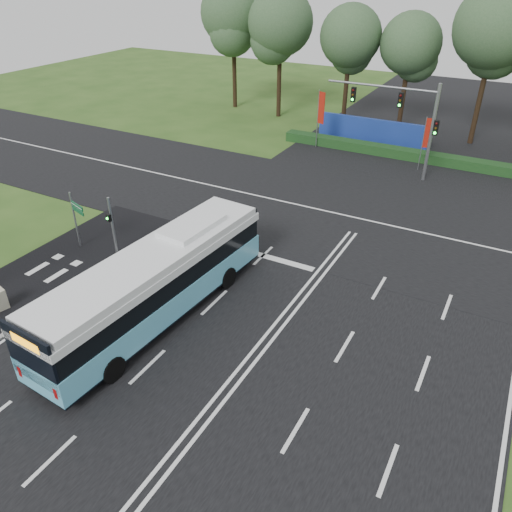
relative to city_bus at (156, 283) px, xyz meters
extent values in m
plane|color=#2D4F1A|center=(4.97, 2.04, -1.85)|extent=(120.00, 120.00, 0.00)
cube|color=black|center=(4.97, 2.04, -1.83)|extent=(20.00, 120.00, 0.04)
cube|color=black|center=(4.97, 14.04, -1.83)|extent=(120.00, 14.00, 0.05)
cube|color=black|center=(-7.53, -0.96, -1.82)|extent=(5.00, 18.00, 0.06)
cube|color=gray|center=(-5.13, -0.96, -1.79)|extent=(0.25, 18.00, 0.12)
cube|color=#5CB5D6|center=(0.00, 0.01, -0.71)|extent=(3.56, 12.96, 1.17)
cube|color=black|center=(0.00, 0.01, -1.24)|extent=(3.53, 12.89, 0.32)
cube|color=black|center=(0.00, 0.01, 0.36)|extent=(3.44, 12.76, 1.01)
cube|color=white|center=(0.00, 0.01, 1.00)|extent=(3.56, 12.96, 0.37)
cube|color=white|center=(0.00, 0.01, 1.37)|extent=(3.47, 12.45, 0.37)
cube|color=white|center=(0.19, 2.67, 1.69)|extent=(1.93, 3.31, 0.27)
cube|color=black|center=(-0.44, -6.32, 0.41)|extent=(2.59, 0.30, 2.35)
cube|color=orange|center=(-0.45, -6.36, 1.16)|extent=(1.49, 0.16, 0.37)
cylinder|color=black|center=(-0.99, 3.72, -1.30)|extent=(0.38, 1.13, 1.11)
cylinder|color=black|center=(1.51, 3.54, -1.30)|extent=(0.38, 1.13, 1.11)
cylinder|color=black|center=(-1.53, -3.95, -1.30)|extent=(0.38, 1.13, 1.11)
cylinder|color=black|center=(0.97, -4.12, -1.30)|extent=(0.38, 1.13, 1.11)
cylinder|color=gray|center=(-5.58, 3.28, -0.11)|extent=(0.14, 0.14, 3.49)
cube|color=black|center=(-5.58, 3.10, 0.54)|extent=(0.33, 0.27, 0.40)
sphere|color=#19F233|center=(-5.58, 3.00, 0.54)|extent=(0.14, 0.14, 0.14)
cylinder|color=gray|center=(-8.03, 2.93, -0.15)|extent=(0.10, 0.10, 3.41)
cube|color=#0C4828|center=(-7.43, 2.74, 0.96)|extent=(1.24, 0.45, 0.26)
cube|color=#0C4828|center=(-7.43, 2.74, 0.66)|extent=(1.24, 0.45, 0.19)
cube|color=white|center=(-7.43, 2.70, 0.96)|extent=(1.14, 0.38, 0.03)
cylinder|color=gray|center=(-2.98, 25.69, 0.60)|extent=(0.08, 0.08, 4.90)
cube|color=#9E190D|center=(-2.65, 25.56, 1.63)|extent=(0.62, 0.27, 2.61)
cylinder|color=gray|center=(6.16, 24.40, 0.24)|extent=(0.07, 0.07, 4.19)
cube|color=#9E190D|center=(6.45, 24.49, 1.13)|extent=(0.55, 0.19, 2.23)
cylinder|color=gray|center=(6.97, 22.54, 1.65)|extent=(0.24, 0.24, 7.00)
cylinder|color=gray|center=(2.97, 22.54, 4.55)|extent=(8.00, 0.16, 0.16)
cube|color=black|center=(4.47, 22.54, 3.75)|extent=(0.32, 0.28, 1.05)
cube|color=black|center=(0.97, 22.54, 3.75)|extent=(0.32, 0.28, 1.05)
cube|color=black|center=(7.22, 22.54, 2.15)|extent=(0.32, 0.28, 1.05)
cube|color=#143918|center=(4.97, 26.54, -1.45)|extent=(22.00, 1.20, 0.80)
cube|color=navy|center=(0.97, 29.04, -0.75)|extent=(10.00, 0.30, 2.20)
cylinder|color=black|center=(-16.28, 34.22, 2.65)|extent=(0.44, 0.44, 9.00)
sphere|color=#31502F|center=(-16.28, 34.22, 7.63)|extent=(6.63, 6.63, 6.63)
cylinder|color=black|center=(-10.34, 33.09, 2.42)|extent=(0.44, 0.44, 8.54)
sphere|color=#31502F|center=(-10.34, 33.09, 7.14)|extent=(6.29, 6.29, 6.29)
cylinder|color=black|center=(-3.46, 33.78, 1.99)|extent=(0.44, 0.44, 7.69)
sphere|color=#31502F|center=(-3.46, 33.78, 6.24)|extent=(5.66, 5.66, 5.66)
cylinder|color=black|center=(1.97, 34.38, 1.83)|extent=(0.44, 0.44, 7.35)
sphere|color=#31502F|center=(1.97, 34.38, 5.89)|extent=(5.42, 5.42, 5.42)
cylinder|color=black|center=(8.70, 33.31, 2.71)|extent=(0.44, 0.44, 9.11)
sphere|color=#31502F|center=(8.70, 33.31, 7.74)|extent=(6.71, 6.71, 6.71)
camera|label=1|loc=(12.73, -14.04, 12.45)|focal=35.00mm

